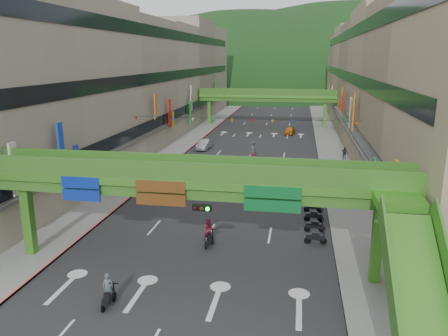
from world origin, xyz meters
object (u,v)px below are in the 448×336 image
(overpass_near, at_px, (203,193))
(car_yellow, at_px, (290,131))
(car_silver, at_px, (204,144))
(pedestrian_red, at_px, (332,180))
(scooter_rider_mid, at_px, (209,231))
(scooter_rider_near, at_px, (108,292))

(overpass_near, bearing_deg, car_yellow, 85.69)
(car_silver, height_order, pedestrian_red, pedestrian_red)
(scooter_rider_mid, xyz_separation_m, car_yellow, (4.38, 47.16, -0.44))
(scooter_rider_mid, relative_size, car_yellow, 0.55)
(scooter_rider_mid, bearing_deg, overpass_near, -82.70)
(scooter_rider_near, relative_size, pedestrian_red, 1.13)
(car_silver, xyz_separation_m, pedestrian_red, (16.80, -16.68, 0.12))
(car_yellow, relative_size, pedestrian_red, 2.27)
(car_silver, distance_m, car_yellow, 18.86)
(overpass_near, xyz_separation_m, pedestrian_red, (8.87, 19.83, -4.37))
(scooter_rider_near, xyz_separation_m, pedestrian_red, (13.10, 24.21, -0.03))
(overpass_near, distance_m, scooter_rider_mid, 5.81)
(overpass_near, bearing_deg, scooter_rider_near, -134.01)
(car_yellow, xyz_separation_m, pedestrian_red, (5.01, -31.39, 0.19))
(scooter_rider_near, xyz_separation_m, car_silver, (-3.70, 40.89, -0.15))
(car_silver, bearing_deg, scooter_rider_mid, -73.23)
(scooter_rider_near, height_order, car_silver, scooter_rider_near)
(overpass_near, xyz_separation_m, car_yellow, (3.86, 51.22, -4.56))
(car_silver, bearing_deg, pedestrian_red, -40.89)
(overpass_near, distance_m, car_yellow, 51.57)
(car_silver, distance_m, pedestrian_red, 23.67)
(scooter_rider_near, bearing_deg, overpass_near, 45.99)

